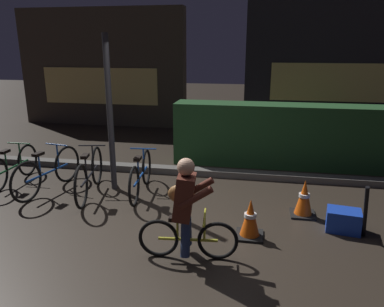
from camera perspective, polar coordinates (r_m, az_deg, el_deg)
ground_plane at (r=5.34m, az=-3.35°, el=-11.01°), size 40.00×40.00×0.00m
sidewalk_curb at (r=7.30m, az=0.76°, el=-2.78°), size 12.00×0.24×0.12m
hedge_row at (r=7.93m, az=14.85°, el=2.64°), size 4.80×0.70×1.29m
storefront_left at (r=12.15m, az=-13.61°, el=12.63°), size 5.23×0.54×3.54m
storefront_right at (r=11.98m, az=21.40°, el=15.79°), size 5.20×0.54×5.15m
street_post at (r=6.41m, az=-12.50°, el=5.81°), size 0.10×0.10×2.64m
parked_bike_leftmost at (r=7.51m, az=-25.84°, el=-1.80°), size 0.46×1.53×0.71m
parked_bike_left_mid at (r=6.86m, az=-21.26°, el=-2.62°), size 0.46×1.67×0.78m
parked_bike_center_left at (r=6.46m, az=-15.46°, el=-3.13°), size 0.48×1.72×0.80m
parked_bike_center_right at (r=6.33m, az=-7.88°, el=-3.31°), size 0.46×1.60×0.74m
traffic_cone_near at (r=5.00m, az=8.93°, el=-9.88°), size 0.36×0.36×0.53m
traffic_cone_far at (r=5.77m, az=16.85°, el=-6.64°), size 0.36×0.36×0.56m
blue_crate at (r=5.54m, az=22.24°, el=-9.49°), size 0.48×0.38×0.30m
cyclist at (r=4.34m, az=-0.96°, el=-8.45°), size 1.19×0.50×1.25m
closed_umbrella at (r=5.26m, az=25.11°, el=-8.18°), size 0.18×0.35×0.81m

